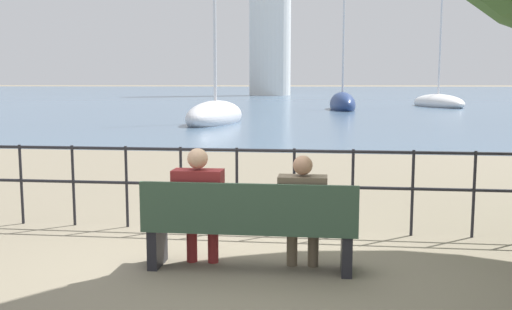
{
  "coord_description": "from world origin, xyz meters",
  "views": [
    {
      "loc": [
        0.72,
        -5.47,
        1.84
      ],
      "look_at": [
        0.0,
        0.5,
        1.09
      ],
      "focal_mm": 40.0,
      "sensor_mm": 36.0,
      "label": 1
    }
  ],
  "objects_px": {
    "sailboat_2": "(215,116)",
    "harbor_lighthouse": "(270,6)",
    "park_bench": "(249,227)",
    "seated_person_left": "(199,202)",
    "sailboat_1": "(342,104)",
    "seated_person_right": "(302,207)",
    "sailboat_0": "(438,103)"
  },
  "relations": [
    {
      "from": "sailboat_2",
      "to": "harbor_lighthouse",
      "type": "height_order",
      "value": "harbor_lighthouse"
    },
    {
      "from": "sailboat_0",
      "to": "seated_person_right",
      "type": "bearing_deg",
      "value": -116.13
    },
    {
      "from": "sailboat_0",
      "to": "harbor_lighthouse",
      "type": "relative_size",
      "value": 0.43
    },
    {
      "from": "seated_person_left",
      "to": "harbor_lighthouse",
      "type": "height_order",
      "value": "harbor_lighthouse"
    },
    {
      "from": "sailboat_1",
      "to": "harbor_lighthouse",
      "type": "height_order",
      "value": "harbor_lighthouse"
    },
    {
      "from": "sailboat_0",
      "to": "sailboat_2",
      "type": "relative_size",
      "value": 1.66
    },
    {
      "from": "sailboat_0",
      "to": "sailboat_2",
      "type": "height_order",
      "value": "sailboat_0"
    },
    {
      "from": "sailboat_1",
      "to": "sailboat_2",
      "type": "bearing_deg",
      "value": -118.56
    },
    {
      "from": "harbor_lighthouse",
      "to": "sailboat_1",
      "type": "bearing_deg",
      "value": -78.35
    },
    {
      "from": "sailboat_1",
      "to": "sailboat_0",
      "type": "bearing_deg",
      "value": 33.02
    },
    {
      "from": "park_bench",
      "to": "harbor_lighthouse",
      "type": "xyz_separation_m",
      "value": [
        -7.51,
        80.97,
        12.75
      ]
    },
    {
      "from": "park_bench",
      "to": "seated_person_right",
      "type": "bearing_deg",
      "value": 8.93
    },
    {
      "from": "seated_person_left",
      "to": "sailboat_1",
      "type": "bearing_deg",
      "value": 85.93
    },
    {
      "from": "park_bench",
      "to": "sailboat_1",
      "type": "height_order",
      "value": "sailboat_1"
    },
    {
      "from": "seated_person_right",
      "to": "harbor_lighthouse",
      "type": "relative_size",
      "value": 0.04
    },
    {
      "from": "seated_person_left",
      "to": "harbor_lighthouse",
      "type": "xyz_separation_m",
      "value": [
        -6.99,
        80.89,
        12.53
      ]
    },
    {
      "from": "park_bench",
      "to": "sailboat_2",
      "type": "distance_m",
      "value": 21.02
    },
    {
      "from": "seated_person_left",
      "to": "sailboat_2",
      "type": "relative_size",
      "value": 0.17
    },
    {
      "from": "park_bench",
      "to": "sailboat_0",
      "type": "bearing_deg",
      "value": 76.81
    },
    {
      "from": "seated_person_left",
      "to": "sailboat_2",
      "type": "bearing_deg",
      "value": 100.42
    },
    {
      "from": "park_bench",
      "to": "harbor_lighthouse",
      "type": "relative_size",
      "value": 0.07
    },
    {
      "from": "sailboat_0",
      "to": "seated_person_left",
      "type": "bearing_deg",
      "value": -117.5
    },
    {
      "from": "seated_person_right",
      "to": "sailboat_0",
      "type": "relative_size",
      "value": 0.1
    },
    {
      "from": "park_bench",
      "to": "sailboat_0",
      "type": "distance_m",
      "value": 42.11
    },
    {
      "from": "seated_person_right",
      "to": "sailboat_0",
      "type": "distance_m",
      "value": 41.91
    },
    {
      "from": "seated_person_right",
      "to": "harbor_lighthouse",
      "type": "bearing_deg",
      "value": 95.67
    },
    {
      "from": "sailboat_2",
      "to": "harbor_lighthouse",
      "type": "distance_m",
      "value": 61.83
    },
    {
      "from": "seated_person_right",
      "to": "sailboat_2",
      "type": "xyz_separation_m",
      "value": [
        -4.8,
        20.49,
        -0.31
      ]
    },
    {
      "from": "sailboat_2",
      "to": "harbor_lighthouse",
      "type": "relative_size",
      "value": 0.26
    },
    {
      "from": "sailboat_1",
      "to": "sailboat_2",
      "type": "relative_size",
      "value": 1.5
    },
    {
      "from": "sailboat_0",
      "to": "harbor_lighthouse",
      "type": "bearing_deg",
      "value": 99.59
    },
    {
      "from": "park_bench",
      "to": "seated_person_left",
      "type": "distance_m",
      "value": 0.57
    }
  ]
}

